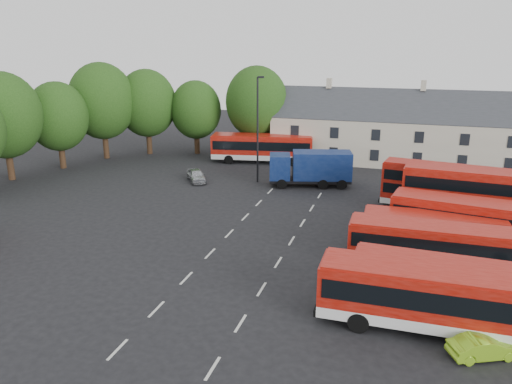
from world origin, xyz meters
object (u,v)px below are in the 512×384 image
lamppost (258,127)px  box_truck (311,167)px  bus_dd_south (473,193)px  silver_car (196,175)px  bus_row_a (441,295)px  lime_car (484,347)px

lamppost → box_truck: bearing=0.7°
bus_dd_south → silver_car: size_ratio=2.87×
lamppost → silver_car: bearing=-164.6°
bus_row_a → lime_car: bearing=-40.0°
lime_car → silver_car: bearing=20.0°
lime_car → lamppost: (-19.21, 26.35, 5.34)m
bus_row_a → lime_car: (2.03, -1.69, -1.52)m
bus_dd_south → box_truck: bearing=159.9°
silver_car → lime_car: 35.47m
silver_car → bus_dd_south: bearing=-45.5°
box_truck → lime_car: 29.69m
box_truck → lamppost: size_ratio=0.79×
box_truck → silver_car: 12.30m
bus_dd_south → silver_car: bus_dd_south is taller
bus_row_a → lamppost: size_ratio=1.11×
bus_dd_south → box_truck: 16.21m
bus_row_a → box_truck: bearing=114.7°
box_truck → bus_row_a: bearing=-80.2°
bus_row_a → silver_car: bearing=135.6°
bus_dd_south → lamppost: size_ratio=1.01×
lime_car → lamppost: size_ratio=0.31×
bus_dd_south → lime_car: size_ratio=3.30×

